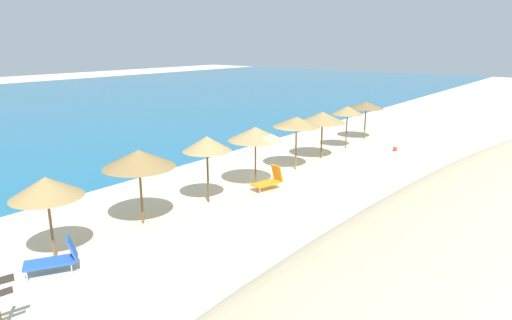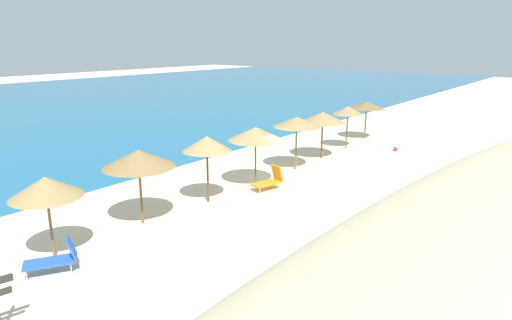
{
  "view_description": "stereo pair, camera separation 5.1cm",
  "coord_description": "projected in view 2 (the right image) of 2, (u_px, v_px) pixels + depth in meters",
  "views": [
    {
      "loc": [
        -16.89,
        -12.13,
        6.67
      ],
      "look_at": [
        -0.97,
        0.37,
        1.27
      ],
      "focal_mm": 31.32,
      "sensor_mm": 36.0,
      "label": 1
    },
    {
      "loc": [
        -16.86,
        -12.17,
        6.67
      ],
      "look_at": [
        -0.97,
        0.37,
        1.27
      ],
      "focal_mm": 31.32,
      "sensor_mm": 36.0,
      "label": 2
    }
  ],
  "objects": [
    {
      "name": "beach_umbrella_2",
      "position": [
        207.0,
        144.0,
        18.46
      ],
      "size": [
        2.05,
        2.05,
        2.88
      ],
      "color": "brown",
      "rests_on": "ground_plane"
    },
    {
      "name": "beach_umbrella_4",
      "position": [
        297.0,
        122.0,
        23.36
      ],
      "size": [
        2.49,
        2.49,
        2.85
      ],
      "color": "brown",
      "rests_on": "ground_plane"
    },
    {
      "name": "beach_umbrella_3",
      "position": [
        255.0,
        134.0,
        20.66
      ],
      "size": [
        2.58,
        2.58,
        2.84
      ],
      "color": "brown",
      "rests_on": "ground_plane"
    },
    {
      "name": "ground_plane",
      "position": [
        274.0,
        182.0,
        21.79
      ],
      "size": [
        160.0,
        160.0,
        0.0
      ],
      "primitive_type": "plane",
      "color": "beige"
    },
    {
      "name": "beach_umbrella_0",
      "position": [
        46.0,
        187.0,
        13.6
      ],
      "size": [
        2.19,
        2.19,
        2.7
      ],
      "color": "brown",
      "rests_on": "ground_plane"
    },
    {
      "name": "lounge_chair_0",
      "position": [
        270.0,
        180.0,
        20.67
      ],
      "size": [
        1.56,
        0.99,
        1.09
      ],
      "rotation": [
        0.0,
        0.0,
        1.31
      ],
      "color": "orange",
      "rests_on": "ground_plane"
    },
    {
      "name": "lounge_chair_1",
      "position": [
        56.0,
        258.0,
        13.21
      ],
      "size": [
        1.62,
        1.31,
        1.05
      ],
      "rotation": [
        0.0,
        0.0,
        1.05
      ],
      "color": "blue",
      "rests_on": "ground_plane"
    },
    {
      "name": "beach_umbrella_6",
      "position": [
        348.0,
        110.0,
        28.15
      ],
      "size": [
        1.98,
        1.98,
        2.71
      ],
      "color": "brown",
      "rests_on": "ground_plane"
    },
    {
      "name": "beach_umbrella_5",
      "position": [
        323.0,
        117.0,
        25.68
      ],
      "size": [
        2.65,
        2.65,
        2.75
      ],
      "color": "brown",
      "rests_on": "ground_plane"
    },
    {
      "name": "beach_ball",
      "position": [
        395.0,
        149.0,
        27.94
      ],
      "size": [
        0.28,
        0.28,
        0.28
      ],
      "primitive_type": "sphere",
      "color": "red",
      "rests_on": "ground_plane"
    },
    {
      "name": "beach_umbrella_1",
      "position": [
        138.0,
        159.0,
        16.25
      ],
      "size": [
        2.65,
        2.65,
        2.86
      ],
      "color": "brown",
      "rests_on": "ground_plane"
    },
    {
      "name": "beach_umbrella_7",
      "position": [
        367.0,
        105.0,
        30.86
      ],
      "size": [
        2.38,
        2.38,
        2.62
      ],
      "color": "brown",
      "rests_on": "ground_plane"
    },
    {
      "name": "dune_ridge",
      "position": [
        492.0,
        218.0,
        14.94
      ],
      "size": [
        40.7,
        9.75,
        1.85
      ],
      "primitive_type": "ellipsoid",
      "rotation": [
        0.0,
        0.0,
        -0.07
      ],
      "color": "beige",
      "rests_on": "ground_plane"
    }
  ]
}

